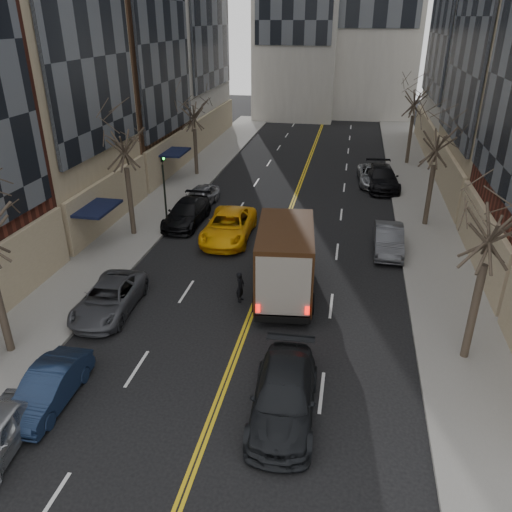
{
  "coord_description": "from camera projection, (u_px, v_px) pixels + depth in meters",
  "views": [
    {
      "loc": [
        3.85,
        -6.08,
        12.08
      ],
      "look_at": [
        -0.06,
        14.07,
        2.2
      ],
      "focal_mm": 35.0,
      "sensor_mm": 36.0,
      "label": 1
    }
  ],
  "objects": [
    {
      "name": "parked_lf_d",
      "position": [
        187.0,
        213.0,
        31.88
      ],
      "size": [
        2.2,
        5.17,
        1.49
      ],
      "primitive_type": "imported",
      "rotation": [
        0.0,
        0.0,
        -0.02
      ],
      "color": "black",
      "rests_on": "ground"
    },
    {
      "name": "ups_truck",
      "position": [
        285.0,
        259.0,
        23.35
      ],
      "size": [
        3.24,
        6.82,
        3.61
      ],
      "rotation": [
        0.0,
        0.0,
        0.11
      ],
      "color": "black",
      "rests_on": "ground"
    },
    {
      "name": "parked_lf_b",
      "position": [
        49.0,
        387.0,
        17.01
      ],
      "size": [
        1.46,
        4.0,
        1.31
      ],
      "primitive_type": "imported",
      "rotation": [
        0.0,
        0.0,
        0.02
      ],
      "color": "#101D35",
      "rests_on": "ground"
    },
    {
      "name": "parked_lf_e",
      "position": [
        200.0,
        197.0,
        34.76
      ],
      "size": [
        2.23,
        4.38,
        1.43
      ],
      "primitive_type": "imported",
      "rotation": [
        0.0,
        0.0,
        -0.14
      ],
      "color": "#97989E",
      "rests_on": "ground"
    },
    {
      "name": "sidewalk_right",
      "position": [
        424.0,
        214.0,
        33.58
      ],
      "size": [
        4.0,
        66.0,
        0.15
      ],
      "primitive_type": "cube",
      "color": "slate",
      "rests_on": "ground"
    },
    {
      "name": "traffic_signal",
      "position": [
        164.0,
        183.0,
        30.78
      ],
      "size": [
        0.29,
        0.26,
        4.7
      ],
      "color": "black",
      "rests_on": "sidewalk_left"
    },
    {
      "name": "pedestrian",
      "position": [
        240.0,
        287.0,
        23.14
      ],
      "size": [
        0.45,
        0.6,
        1.49
      ],
      "primitive_type": "imported",
      "rotation": [
        0.0,
        0.0,
        1.39
      ],
      "color": "black",
      "rests_on": "ground"
    },
    {
      "name": "observer_sedan",
      "position": [
        284.0,
        396.0,
        16.47
      ],
      "size": [
        2.33,
        5.28,
        1.51
      ],
      "rotation": [
        0.0,
        0.0,
        0.04
      ],
      "color": "black",
      "rests_on": "ground"
    },
    {
      "name": "parked_lf_c",
      "position": [
        109.0,
        298.0,
        22.34
      ],
      "size": [
        2.49,
        4.97,
        1.35
      ],
      "primitive_type": "imported",
      "rotation": [
        0.0,
        0.0,
        0.05
      ],
      "color": "#44454B",
      "rests_on": "ground"
    },
    {
      "name": "tree_lf_mid",
      "position": [
        122.0,
        126.0,
        27.61
      ],
      "size": [
        3.2,
        3.2,
        8.91
      ],
      "color": "#382D23",
      "rests_on": "sidewalk_left"
    },
    {
      "name": "parked_rt_b",
      "position": [
        374.0,
        175.0,
        39.52
      ],
      "size": [
        2.75,
        5.31,
        1.43
      ],
      "primitive_type": "imported",
      "rotation": [
        0.0,
        0.0,
        0.08
      ],
      "color": "#A1A4A9",
      "rests_on": "ground"
    },
    {
      "name": "tree_rt_mid",
      "position": [
        440.0,
        128.0,
        29.2
      ],
      "size": [
        3.2,
        3.2,
        8.32
      ],
      "color": "#382D23",
      "rests_on": "sidewalk_right"
    },
    {
      "name": "parked_rt_c",
      "position": [
        382.0,
        177.0,
        38.59
      ],
      "size": [
        2.87,
        5.88,
        1.65
      ],
      "primitive_type": "imported",
      "rotation": [
        0.0,
        0.0,
        0.1
      ],
      "color": "black",
      "rests_on": "ground"
    },
    {
      "name": "parked_rt_a",
      "position": [
        389.0,
        240.0,
        28.08
      ],
      "size": [
        1.58,
        4.44,
        1.46
      ],
      "primitive_type": "imported",
      "rotation": [
        0.0,
        0.0,
        -0.01
      ],
      "color": "#46484D",
      "rests_on": "ground"
    },
    {
      "name": "tree_lf_far",
      "position": [
        193.0,
        101.0,
        39.36
      ],
      "size": [
        3.2,
        3.2,
        8.12
      ],
      "color": "#382D23",
      "rests_on": "sidewalk_left"
    },
    {
      "name": "taxi",
      "position": [
        229.0,
        226.0,
        29.72
      ],
      "size": [
        2.81,
        5.81,
        1.6
      ],
      "primitive_type": "imported",
      "rotation": [
        0.0,
        0.0,
        0.03
      ],
      "color": "#F7AC0A",
      "rests_on": "ground"
    },
    {
      "name": "sidewalk_left",
      "position": [
        170.0,
        197.0,
        36.67
      ],
      "size": [
        4.0,
        66.0,
        0.15
      ],
      "primitive_type": "cube",
      "color": "slate",
      "rests_on": "ground"
    },
    {
      "name": "tree_rt_far",
      "position": [
        417.0,
        86.0,
        42.22
      ],
      "size": [
        3.2,
        3.2,
        9.11
      ],
      "color": "#382D23",
      "rests_on": "sidewalk_right"
    },
    {
      "name": "tree_rt_near",
      "position": [
        498.0,
        202.0,
        16.7
      ],
      "size": [
        3.2,
        3.2,
        8.71
      ],
      "color": "#382D23",
      "rests_on": "sidewalk_right"
    }
  ]
}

